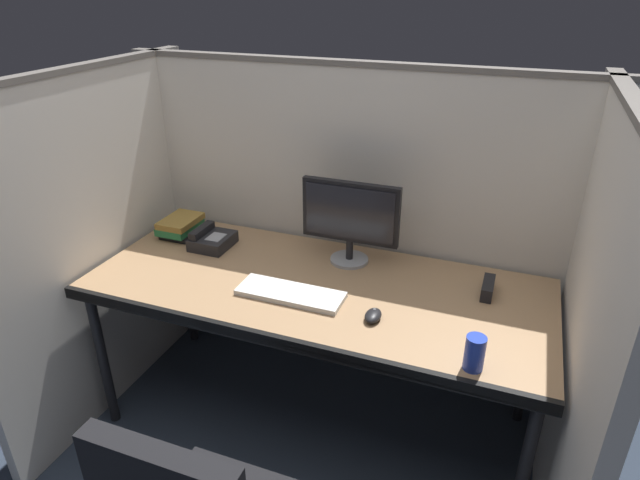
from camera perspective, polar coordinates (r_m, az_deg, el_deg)
The scene contains 12 objects.
ground_plane at distance 2.52m, azimuth -3.07°, elevation -22.62°, with size 8.00×8.00×0.00m, color #2D3847.
cubicle_partition_rear at distance 2.61m, azimuth 3.09°, elevation 1.00°, with size 2.21×0.06×1.57m.
cubicle_partition_left at distance 2.65m, azimuth -21.77°, elevation -0.50°, with size 0.06×1.41×1.57m.
cubicle_partition_right at distance 2.05m, azimuth 25.64°, elevation -9.39°, with size 0.06×1.41×1.57m.
desk at distance 2.27m, azimuth -0.56°, elevation -5.85°, with size 1.90×0.80×0.74m.
monitor_center at distance 2.34m, azimuth 3.20°, elevation 2.43°, with size 0.43×0.17×0.37m.
keyboard_main at distance 2.17m, azimuth -3.11°, elevation -5.64°, with size 0.43×0.15×0.02m, color silver.
computer_mouse at distance 2.04m, azimuth 5.59°, elevation -7.90°, with size 0.06×0.10×0.04m.
soda_can at distance 1.85m, azimuth 15.93°, elevation -11.35°, with size 0.07×0.07×0.12m, color #263FB2.
desk_phone at distance 2.60m, azimuth -11.32°, elevation 0.02°, with size 0.17×0.19×0.09m.
red_stapler at distance 2.28m, azimuth 17.22°, elevation -4.83°, with size 0.04×0.15×0.06m, color black.
book_stack at distance 2.75m, azimuth -14.37°, elevation 1.43°, with size 0.16×0.23×0.09m.
Camera 1 is at (0.71, -1.51, 1.89)m, focal length 30.47 mm.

